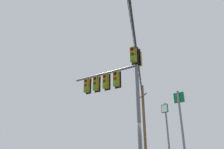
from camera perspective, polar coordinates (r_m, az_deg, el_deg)
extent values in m
cylinder|color=slate|center=(10.58, 7.70, -9.66)|extent=(0.20, 0.20, 6.56)
cylinder|color=slate|center=(12.47, -2.46, 0.19)|extent=(4.71, 0.52, 0.14)
cube|color=olive|center=(11.27, 6.27, 5.67)|extent=(0.32, 0.32, 0.90)
cube|color=black|center=(11.41, 6.69, 5.36)|extent=(0.44, 0.08, 1.04)
cylinder|color=#360503|center=(11.28, 5.80, 7.35)|extent=(0.20, 0.05, 0.20)
cylinder|color=#3C2703|center=(11.14, 5.86, 5.98)|extent=(0.20, 0.05, 0.20)
cylinder|color=green|center=(11.01, 5.91, 4.58)|extent=(0.20, 0.05, 0.20)
cube|color=olive|center=(11.75, 7.70, 4.60)|extent=(0.32, 0.32, 0.90)
cube|color=black|center=(11.62, 7.31, 4.90)|extent=(0.44, 0.08, 1.04)
cylinder|color=#360503|center=(12.02, 8.00, 5.62)|extent=(0.20, 0.05, 0.20)
cylinder|color=#3C2703|center=(11.89, 8.07, 4.32)|extent=(0.20, 0.05, 0.20)
cylinder|color=green|center=(11.77, 8.14, 2.99)|extent=(0.20, 0.05, 0.20)
cube|color=olive|center=(11.75, 1.29, -1.36)|extent=(0.32, 0.32, 0.90)
cube|color=black|center=(11.88, 1.74, -1.58)|extent=(0.44, 0.08, 1.04)
cylinder|color=#360503|center=(11.72, 0.83, 0.24)|extent=(0.20, 0.05, 0.20)
cylinder|color=#3C2703|center=(11.62, 0.84, -1.14)|extent=(0.20, 0.05, 0.20)
cylinder|color=green|center=(11.52, 0.85, -2.55)|extent=(0.20, 0.05, 0.20)
cube|color=olive|center=(12.18, -1.78, -2.05)|extent=(0.31, 0.31, 0.90)
cube|color=black|center=(12.30, -1.28, -2.25)|extent=(0.44, 0.06, 1.04)
cylinder|color=#360503|center=(12.15, -2.26, -0.51)|extent=(0.20, 0.04, 0.20)
cylinder|color=#3C2703|center=(12.06, -2.28, -1.86)|extent=(0.20, 0.04, 0.20)
cylinder|color=green|center=(11.96, -2.30, -3.22)|extent=(0.20, 0.04, 0.20)
cube|color=olive|center=(12.64, -4.63, -2.69)|extent=(0.33, 0.33, 0.90)
cube|color=black|center=(12.77, -4.16, -2.88)|extent=(0.44, 0.09, 1.04)
cylinder|color=#360503|center=(12.61, -5.06, -1.20)|extent=(0.20, 0.05, 0.20)
cylinder|color=#3C2703|center=(12.52, -5.10, -2.49)|extent=(0.20, 0.05, 0.20)
cylinder|color=green|center=(12.43, -5.14, -3.81)|extent=(0.20, 0.05, 0.20)
cube|color=olive|center=(13.13, -7.28, -3.27)|extent=(0.31, 0.31, 0.90)
cube|color=black|center=(13.25, -6.77, -3.45)|extent=(0.44, 0.06, 1.04)
cylinder|color=#360503|center=(13.11, -7.72, -1.85)|extent=(0.20, 0.04, 0.20)
cylinder|color=#3C2703|center=(13.02, -7.78, -3.10)|extent=(0.20, 0.04, 0.20)
cylinder|color=green|center=(12.94, -7.85, -4.37)|extent=(0.20, 0.04, 0.20)
cylinder|color=brown|center=(23.24, 9.29, -13.09)|extent=(0.32, 0.32, 8.38)
cube|color=brown|center=(23.77, 8.89, -6.13)|extent=(1.94, 1.59, 0.12)
cylinder|color=slate|center=(8.00, 16.13, -18.55)|extent=(0.07, 0.07, 2.99)
cube|color=#0C7238|center=(8.10, 15.04, -9.50)|extent=(0.34, 0.15, 0.33)
cube|color=white|center=(8.09, 14.96, -9.50)|extent=(0.27, 0.11, 0.27)
cylinder|color=slate|center=(6.47, 20.06, -17.63)|extent=(0.07, 0.07, 3.05)
cube|color=#0C7238|center=(6.67, 18.85, -6.37)|extent=(0.35, 0.06, 0.33)
cube|color=white|center=(6.69, 18.91, -6.39)|extent=(0.28, 0.04, 0.27)
cylinder|color=black|center=(10.36, 6.56, 7.87)|extent=(13.69, 24.29, 0.04)
cylinder|color=black|center=(10.57, 6.46, 9.91)|extent=(13.69, 24.29, 0.04)
cylinder|color=black|center=(10.71, 6.40, 11.20)|extent=(13.69, 24.29, 0.04)
cylinder|color=black|center=(10.89, 6.33, 12.69)|extent=(13.69, 24.29, 0.04)
cylinder|color=black|center=(11.02, 6.29, 13.72)|extent=(13.69, 24.29, 0.04)
cylinder|color=black|center=(11.22, 6.21, 15.25)|extent=(13.69, 24.29, 0.04)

